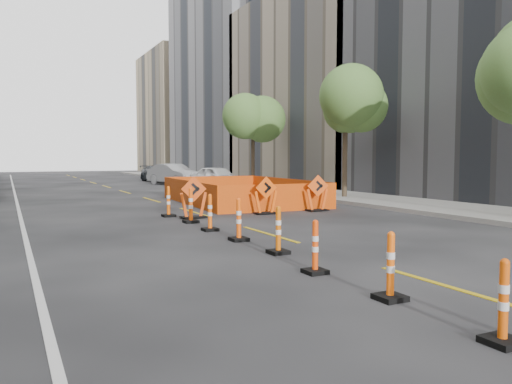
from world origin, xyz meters
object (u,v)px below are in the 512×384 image
channelizer_5 (239,219)px  channelizer_8 (168,201)px  chevron_sign_center (266,195)px  parked_car_near (217,177)px  channelizer_3 (315,247)px  channelizer_1 (504,302)px  channelizer_7 (191,205)px  channelizer_2 (391,266)px  channelizer_6 (210,212)px  chevron_sign_left (194,197)px  chevron_sign_right (317,193)px  channelizer_4 (278,230)px  parked_car_mid (174,174)px  parked_car_far (158,173)px

channelizer_5 → channelizer_8: 5.58m
chevron_sign_center → parked_car_near: parked_car_near is taller
channelizer_3 → chevron_sign_center: bearing=67.7°
channelizer_1 → channelizer_7: size_ratio=0.87×
channelizer_2 → parked_car_near: (7.34, 24.53, 0.24)m
channelizer_6 → chevron_sign_left: bearing=79.3°
channelizer_8 → chevron_sign_left: bearing=-52.1°
parked_car_near → chevron_sign_right: bearing=-112.2°
channelizer_4 → chevron_sign_left: size_ratio=0.72×
channelizer_8 → chevron_sign_center: bearing=-13.2°
chevron_sign_right → channelizer_6: bearing=-137.3°
channelizer_4 → channelizer_6: size_ratio=0.99×
chevron_sign_left → channelizer_5: bearing=-86.4°
channelizer_7 → parked_car_near: 16.81m
channelizer_1 → parked_car_near: bearing=74.3°
channelizer_1 → channelizer_8: 13.02m
parked_car_mid → parked_car_far: size_ratio=1.01×
channelizer_6 → channelizer_2: bearing=-91.2°
chevron_sign_left → parked_car_near: (6.63, 14.17, 0.03)m
channelizer_2 → channelizer_4: bearing=86.2°
channelizer_4 → parked_car_near: size_ratio=0.24×
channelizer_5 → parked_car_mid: parked_car_mid is taller
channelizer_5 → channelizer_2: bearing=-91.8°
channelizer_6 → parked_car_mid: (6.07, 22.95, 0.26)m
channelizer_3 → channelizer_4: size_ratio=0.93×
channelizer_7 → parked_car_far: parked_car_far is taller
parked_car_near → channelizer_4: bearing=-124.2°
chevron_sign_center → parked_car_near: size_ratio=0.31×
channelizer_4 → channelizer_5: bearing=92.0°
channelizer_6 → parked_car_far: size_ratio=0.22×
channelizer_1 → channelizer_6: 9.30m
channelizer_1 → channelizer_4: size_ratio=0.93×
chevron_sign_right → channelizer_2: bearing=-103.9°
channelizer_4 → chevron_sign_center: size_ratio=0.75×
channelizer_1 → chevron_sign_right: chevron_sign_right is taller
channelizer_3 → channelizer_5: size_ratio=0.91×
channelizer_1 → parked_car_near: size_ratio=0.22×
channelizer_2 → parked_car_near: 25.60m
channelizer_1 → parked_car_near: (7.41, 26.39, 0.26)m
chevron_sign_center → parked_car_near: bearing=75.9°
chevron_sign_center → parked_car_far: (3.09, 25.33, 0.00)m
parked_car_mid → chevron_sign_right: bearing=-111.0°
channelizer_6 → parked_car_far: 28.97m
chevron_sign_left → parked_car_mid: bearing=84.5°
channelizer_2 → chevron_sign_left: bearing=86.1°
chevron_sign_left → channelizer_1: bearing=-83.7°
channelizer_1 → parked_car_mid: bearing=78.9°
channelizer_2 → chevron_sign_right: 11.80m
channelizer_3 → chevron_sign_right: bearing=56.2°
chevron_sign_left → chevron_sign_center: chevron_sign_left is taller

